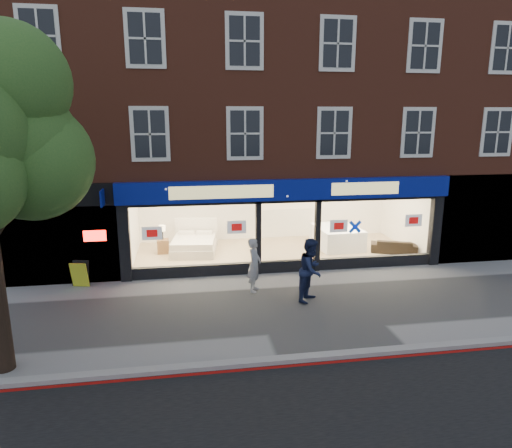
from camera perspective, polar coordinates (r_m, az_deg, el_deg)
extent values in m
plane|color=gray|center=(13.47, 6.94, -10.13)|extent=(120.00, 120.00, 0.00)
cube|color=#8C0A07|center=(10.84, 11.64, -16.41)|extent=(60.00, 0.10, 0.01)
cube|color=gray|center=(10.98, 11.27, -15.67)|extent=(60.00, 0.25, 0.12)
cube|color=tan|center=(18.25, 2.40, -3.57)|extent=(11.00, 4.50, 0.10)
cube|color=brown|center=(19.24, 1.51, 17.18)|extent=(19.00, 8.00, 6.70)
cube|color=navy|center=(15.35, 4.28, 4.31)|extent=(11.40, 0.28, 0.70)
cube|color=black|center=(16.19, 3.95, -5.24)|extent=(11.00, 0.18, 0.40)
cube|color=black|center=(15.57, -16.10, -2.27)|extent=(0.35, 0.30, 2.60)
cube|color=black|center=(17.90, 21.45, -0.69)|extent=(0.35, 0.30, 2.60)
cube|color=white|center=(15.36, -7.81, -1.49)|extent=(4.20, 0.02, 2.10)
cube|color=white|center=(16.79, 14.95, -0.55)|extent=(4.20, 0.02, 2.10)
cube|color=white|center=(16.07, 3.86, -1.84)|extent=(1.80, 0.02, 2.10)
cube|color=silver|center=(20.09, 1.15, 1.68)|extent=(11.00, 0.20, 2.60)
cube|color=#FFEAC6|center=(17.69, 2.48, 4.37)|extent=(11.00, 4.50, 0.12)
cube|color=black|center=(16.12, -23.50, -1.05)|extent=(3.80, 0.60, 3.30)
cube|color=#FF140C|center=(15.54, -19.51, -1.40)|extent=(0.70, 0.04, 0.35)
cube|color=black|center=(19.03, 26.51, 0.70)|extent=(4.00, 0.40, 3.30)
sphere|color=#295620|center=(9.82, -29.27, 12.07)|extent=(2.40, 2.40, 2.40)
cube|color=silver|center=(18.13, -7.76, -3.06)|extent=(1.91, 2.16, 0.34)
cube|color=silver|center=(18.05, -7.79, -2.17)|extent=(1.83, 2.07, 0.24)
cube|color=silver|center=(19.02, -7.48, -0.98)|extent=(1.75, 0.35, 1.18)
cube|color=silver|center=(18.73, -8.70, -1.06)|extent=(0.67, 0.39, 0.12)
cube|color=silver|center=(18.65, -6.47, -1.05)|extent=(0.67, 0.39, 0.12)
cube|color=brown|center=(18.29, -11.54, -2.73)|extent=(0.47, 0.47, 0.55)
cube|color=white|center=(19.10, 10.07, -2.42)|extent=(1.77, 2.19, 0.28)
cube|color=white|center=(19.02, 10.10, -1.62)|extent=(1.77, 2.19, 0.28)
cube|color=white|center=(18.96, 10.14, -0.81)|extent=(1.77, 2.19, 0.28)
imported|color=black|center=(18.81, 16.85, -2.66)|extent=(1.88, 1.31, 0.51)
cube|color=gold|center=(15.73, -21.13, -5.85)|extent=(0.61, 0.47, 0.84)
imported|color=#97989E|center=(14.21, -0.21, -5.12)|extent=(0.61, 0.72, 1.69)
imported|color=#161E3F|center=(13.54, 6.90, -5.71)|extent=(1.13, 1.17, 1.89)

